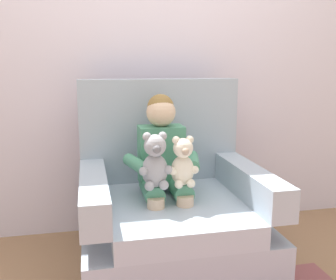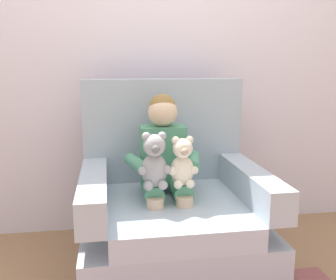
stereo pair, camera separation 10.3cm
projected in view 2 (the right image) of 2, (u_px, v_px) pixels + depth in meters
ground_plane at (173, 269)px, 2.22m from camera, size 8.00×8.00×0.00m
back_wall at (156, 47)px, 2.64m from camera, size 6.00×0.10×2.60m
armchair at (171, 212)px, 2.21m from camera, size 1.01×0.94×1.09m
seated_child at (164, 159)px, 2.16m from camera, size 0.45×0.39×0.82m
plush_grey at (154, 162)px, 1.96m from camera, size 0.18×0.14×0.30m
plush_cream at (182, 163)px, 1.99m from camera, size 0.16×0.13×0.27m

